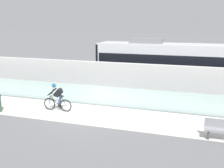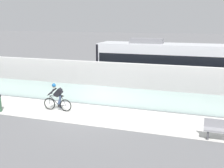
{
  "view_description": "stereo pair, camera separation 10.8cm",
  "coord_description": "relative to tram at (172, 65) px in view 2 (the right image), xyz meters",
  "views": [
    {
      "loc": [
        5.87,
        -13.39,
        5.13
      ],
      "look_at": [
        0.76,
        2.35,
        1.25
      ],
      "focal_mm": 43.87,
      "sensor_mm": 36.0,
      "label": 1
    },
    {
      "loc": [
        5.97,
        -13.36,
        5.13
      ],
      "look_at": [
        0.76,
        2.35,
        1.25
      ],
      "focal_mm": 43.87,
      "sensor_mm": 36.0,
      "label": 2
    }
  ],
  "objects": [
    {
      "name": "ground_plane",
      "position": [
        -3.95,
        -6.85,
        -1.89
      ],
      "size": [
        200.0,
        200.0,
        0.0
      ],
      "primitive_type": "plane",
      "color": "slate"
    },
    {
      "name": "bike_path_deck",
      "position": [
        -3.95,
        -6.85,
        -1.89
      ],
      "size": [
        32.0,
        3.2,
        0.01
      ],
      "primitive_type": "cube",
      "color": "silver",
      "rests_on": "ground"
    },
    {
      "name": "bench",
      "position": [
        3.11,
        -8.14,
        -1.41
      ],
      "size": [
        1.6,
        0.45,
        0.89
      ],
      "color": "gray",
      "rests_on": "ground"
    },
    {
      "name": "concrete_barrier_wall",
      "position": [
        -3.95,
        -3.2,
        -0.69
      ],
      "size": [
        32.0,
        0.36,
        2.4
      ],
      "primitive_type": "cube",
      "color": "silver",
      "rests_on": "ground"
    },
    {
      "name": "tram_rail_near",
      "position": [
        -3.95,
        -0.72,
        -1.89
      ],
      "size": [
        32.0,
        0.08,
        0.01
      ],
      "primitive_type": "cube",
      "color": "#595654",
      "rests_on": "ground"
    },
    {
      "name": "tram",
      "position": [
        0.0,
        0.0,
        0.0
      ],
      "size": [
        11.06,
        2.54,
        3.81
      ],
      "color": "silver",
      "rests_on": "ground"
    },
    {
      "name": "tram_rail_far",
      "position": [
        -3.95,
        0.72,
        -1.89
      ],
      "size": [
        32.0,
        0.08,
        0.01
      ],
      "primitive_type": "cube",
      "color": "#595654",
      "rests_on": "ground"
    },
    {
      "name": "cyclist_on_bike",
      "position": [
        -5.72,
        -6.85,
        -1.11
      ],
      "size": [
        1.77,
        0.58,
        1.61
      ],
      "color": "black",
      "rests_on": "ground"
    },
    {
      "name": "glass_parapet",
      "position": [
        -3.95,
        -5.0,
        -1.29
      ],
      "size": [
        32.0,
        0.05,
        1.2
      ],
      "primitive_type": "cube",
      "color": "#ADC6C1",
      "rests_on": "ground"
    }
  ]
}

